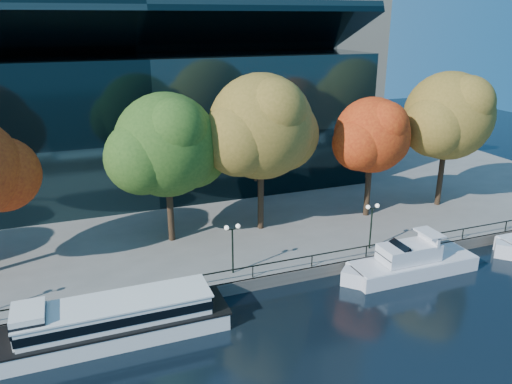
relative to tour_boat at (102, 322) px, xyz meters
name	(u,v)px	position (x,y,z in m)	size (l,w,h in m)	color
ground	(269,311)	(11.21, -0.63, -1.36)	(160.00, 160.00, 0.00)	black
promenade	(168,168)	(11.21, 35.75, -0.86)	(90.00, 67.08, 1.00)	slate
railing	(253,266)	(11.21, 2.62, 0.58)	(88.20, 0.08, 0.99)	black
convention_building	(138,117)	(7.21, 31.16, 7.15)	(50.00, 24.57, 21.43)	black
tour_boat	(102,322)	(0.00, 0.00, 0.00)	(16.84, 3.76, 3.19)	white
cruiser_near	(408,262)	(23.76, 0.40, -0.29)	(11.90, 3.06, 3.45)	white
tree_2	(169,147)	(7.04, 11.54, 8.12)	(10.93, 8.96, 13.04)	black
tree_3	(263,129)	(15.40, 11.23, 9.11)	(11.65, 9.55, 14.33)	black
tree_4	(373,137)	(26.44, 10.60, 7.63)	(9.02, 7.39, 11.76)	black
tree_5	(450,118)	(35.22, 10.52, 8.88)	(11.01, 9.03, 13.83)	black
lamp_1	(232,238)	(10.04, 3.87, 2.62)	(1.26, 0.36, 4.03)	black
lamp_2	(372,216)	(22.34, 3.87, 2.62)	(1.26, 0.36, 4.03)	black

